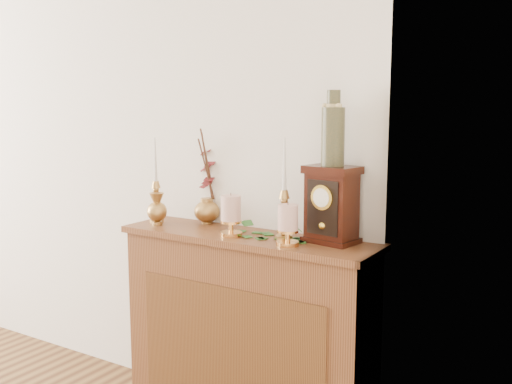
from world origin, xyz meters
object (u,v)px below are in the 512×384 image
Objects in this scene: ginger_jar at (209,180)px; bud_vase at (157,209)px; candlestick_left at (156,195)px; mantel_clock at (331,205)px; ceramic_vase at (333,132)px; candlestick_center at (284,207)px.

bud_vase is at bearing -130.47° from ginger_jar.
ginger_jar is at bearing 49.53° from bud_vase.
candlestick_left is 0.93m from mantel_clock.
ceramic_vase is at bearing -6.15° from ginger_jar.
candlestick_left is 0.10m from bud_vase.
ceramic_vase is at bearing 7.89° from bud_vase.
ceramic_vase is (0.20, 0.06, 0.33)m from candlestick_center.
mantel_clock is at bearing -6.39° from ginger_jar.
candlestick_left is 0.73m from candlestick_center.
mantel_clock is at bearing 3.88° from candlestick_left.
candlestick_left is 0.90× the size of ginger_jar.
candlestick_center reaches higher than mantel_clock.
candlestick_center is 0.68m from bud_vase.
bud_vase is 0.34× the size of ginger_jar.
ginger_jar reaches higher than mantel_clock.
candlestick_left is at bearing -175.94° from ceramic_vase.
ginger_jar is at bearing 165.05° from candlestick_center.
ceramic_vase reaches higher than mantel_clock.
mantel_clock is at bearing 15.97° from candlestick_center.
ginger_jar is 0.71m from mantel_clock.
candlestick_center is 2.81× the size of bud_vase.
ginger_jar is 1.43× the size of mantel_clock.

